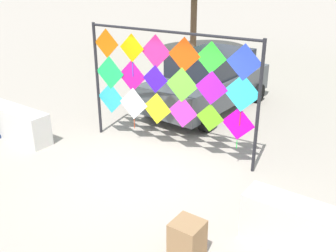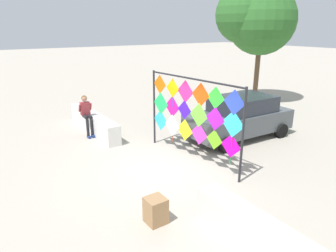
{
  "view_description": "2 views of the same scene",
  "coord_description": "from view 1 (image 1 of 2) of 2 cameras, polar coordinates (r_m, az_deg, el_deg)",
  "views": [
    {
      "loc": [
        4.56,
        -5.26,
        4.04
      ],
      "look_at": [
        0.39,
        0.59,
        0.99
      ],
      "focal_mm": 41.89,
      "sensor_mm": 36.0,
      "label": 1
    },
    {
      "loc": [
        7.15,
        -4.38,
        4.19
      ],
      "look_at": [
        -0.3,
        0.57,
        1.27
      ],
      "focal_mm": 32.5,
      "sensor_mm": 36.0,
      "label": 2
    }
  ],
  "objects": [
    {
      "name": "ground",
      "position": [
        8.05,
        -4.71,
        -7.21
      ],
      "size": [
        120.0,
        120.0,
        0.0
      ],
      "primitive_type": "plane",
      "color": "#ADA393"
    },
    {
      "name": "kite_display_rack",
      "position": [
        8.46,
        0.14,
        6.78
      ],
      "size": [
        4.04,
        0.46,
        2.73
      ],
      "color": "#232328",
      "rests_on": "ground"
    },
    {
      "name": "cardboard_box_large",
      "position": [
        5.91,
        2.8,
        -16.25
      ],
      "size": [
        0.44,
        0.44,
        0.61
      ],
      "primitive_type": "cube",
      "rotation": [
        0.0,
        0.0,
        0.01
      ],
      "color": "#9E754C",
      "rests_on": "ground"
    },
    {
      "name": "parked_car",
      "position": [
        11.41,
        5.94,
        6.59
      ],
      "size": [
        2.17,
        4.31,
        1.65
      ],
      "color": "#4C5156",
      "rests_on": "ground"
    }
  ]
}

